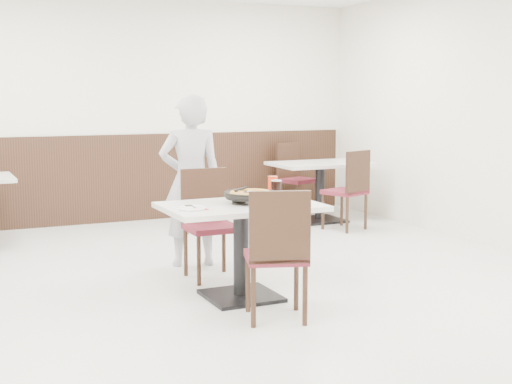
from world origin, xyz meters
name	(u,v)px	position (x,y,z in m)	size (l,w,h in m)	color
floor	(246,286)	(0.00, 0.00, 0.00)	(7.00, 7.00, 0.00)	beige
wall_back	(133,110)	(0.00, 3.50, 1.40)	(6.00, 0.04, 2.80)	silver
wainscot_back	(135,178)	(0.00, 3.48, 0.55)	(5.90, 0.03, 1.10)	black
main_table	(241,251)	(-0.17, -0.30, 0.38)	(1.20, 0.80, 0.75)	beige
chair_near	(276,254)	(-0.16, -0.89, 0.47)	(0.42, 0.42, 0.95)	black
chair_far	(212,225)	(-0.16, 0.36, 0.47)	(0.42, 0.42, 0.95)	black
trivet	(239,200)	(-0.15, -0.21, 0.77)	(0.11, 0.11, 0.04)	black
pizza_pan	(250,198)	(-0.08, -0.27, 0.79)	(0.38, 0.38, 0.01)	black
pizza	(250,195)	(-0.08, -0.28, 0.81)	(0.28, 0.28, 0.02)	#B68534
pizza_server	(249,192)	(-0.10, -0.29, 0.84)	(0.07, 0.09, 0.00)	silver
napkin	(192,209)	(-0.60, -0.37, 0.75)	(0.16, 0.16, 0.00)	white
side_plate	(192,208)	(-0.60, -0.39, 0.76)	(0.20, 0.20, 0.01)	white
fork	(194,207)	(-0.59, -0.40, 0.77)	(0.01, 0.15, 0.00)	silver
cola_glass	(276,189)	(0.26, -0.04, 0.81)	(0.08, 0.08, 0.13)	black
red_cup	(273,186)	(0.28, 0.06, 0.83)	(0.08, 0.08, 0.16)	red
diner_person	(191,181)	(-0.16, 0.90, 0.80)	(0.58, 0.38, 1.60)	#ADADB2
bg_table_right	(320,192)	(2.12, 2.46, 0.38)	(1.20, 0.80, 0.75)	beige
bg_chair_right_near	(345,190)	(2.10, 1.84, 0.47)	(0.42, 0.42, 0.95)	black
bg_chair_right_far	(298,179)	(2.15, 3.10, 0.47)	(0.42, 0.42, 0.95)	black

